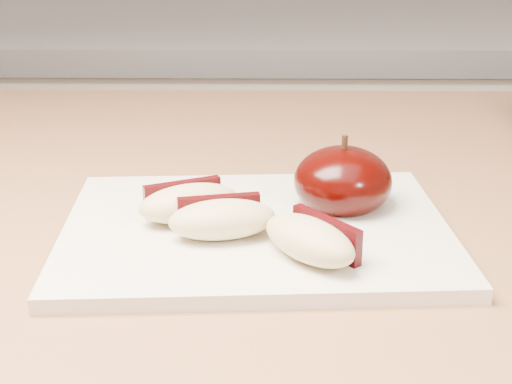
{
  "coord_description": "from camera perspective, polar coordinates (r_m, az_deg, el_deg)",
  "views": [
    {
      "loc": [
        0.06,
        -0.1,
        1.13
      ],
      "look_at": [
        0.06,
        0.37,
        0.94
      ],
      "focal_mm": 50.0,
      "sensor_mm": 36.0,
      "label": 1
    }
  ],
  "objects": [
    {
      "name": "apple_wedge_b",
      "position": [
        0.5,
        -2.76,
        -2.13
      ],
      "size": [
        0.08,
        0.05,
        0.03
      ],
      "rotation": [
        0.0,
        0.0,
        0.2
      ],
      "color": "#D0B984",
      "rests_on": "cutting_board"
    },
    {
      "name": "cutting_board",
      "position": [
        0.52,
        0.0,
        -3.12
      ],
      "size": [
        0.29,
        0.22,
        0.01
      ],
      "primitive_type": "cube",
      "rotation": [
        0.0,
        0.0,
        0.06
      ],
      "color": "silver",
      "rests_on": "island_counter"
    },
    {
      "name": "back_cabinet",
      "position": [
        1.46,
        -1.94,
        -4.79
      ],
      "size": [
        2.4,
        0.62,
        0.94
      ],
      "color": "silver",
      "rests_on": "ground"
    },
    {
      "name": "apple_wedge_a",
      "position": [
        0.52,
        -5.44,
        -0.83
      ],
      "size": [
        0.08,
        0.06,
        0.03
      ],
      "rotation": [
        0.0,
        0.0,
        0.41
      ],
      "color": "#D0B984",
      "rests_on": "cutting_board"
    },
    {
      "name": "apple_wedge_c",
      "position": [
        0.47,
        4.43,
        -3.78
      ],
      "size": [
        0.08,
        0.08,
        0.03
      ],
      "rotation": [
        0.0,
        0.0,
        -0.87
      ],
      "color": "#D0B984",
      "rests_on": "cutting_board"
    },
    {
      "name": "apple_half",
      "position": [
        0.55,
        6.95,
        0.87
      ],
      "size": [
        0.09,
        0.09,
        0.06
      ],
      "rotation": [
        0.0,
        0.0,
        0.31
      ],
      "color": "black",
      "rests_on": "cutting_board"
    }
  ]
}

